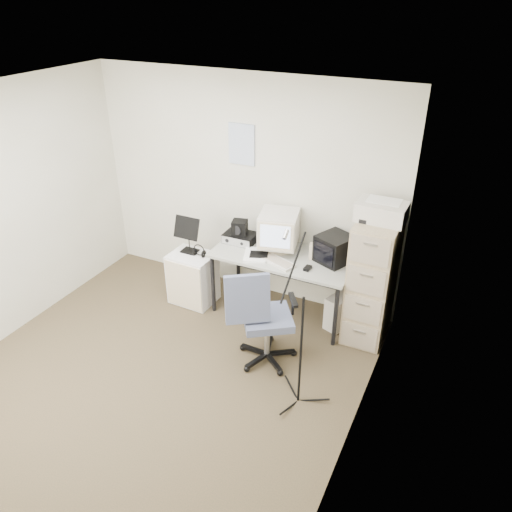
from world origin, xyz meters
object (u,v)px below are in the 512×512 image
at_px(filing_cabinet, 372,281).
at_px(side_cart, 193,278).
at_px(office_chair, 267,317).
at_px(desk, 282,284).

bearing_deg(filing_cabinet, side_cart, -172.80).
height_order(office_chair, side_cart, office_chair).
height_order(filing_cabinet, office_chair, filing_cabinet).
relative_size(filing_cabinet, office_chair, 1.29).
xyz_separation_m(office_chair, side_cart, (-1.19, 0.57, -0.20)).
distance_m(desk, side_cart, 1.04).
relative_size(filing_cabinet, side_cart, 2.16).
bearing_deg(side_cart, filing_cabinet, 9.15).
bearing_deg(filing_cabinet, desk, -178.19).
xyz_separation_m(filing_cabinet, side_cart, (-1.96, -0.25, -0.35)).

